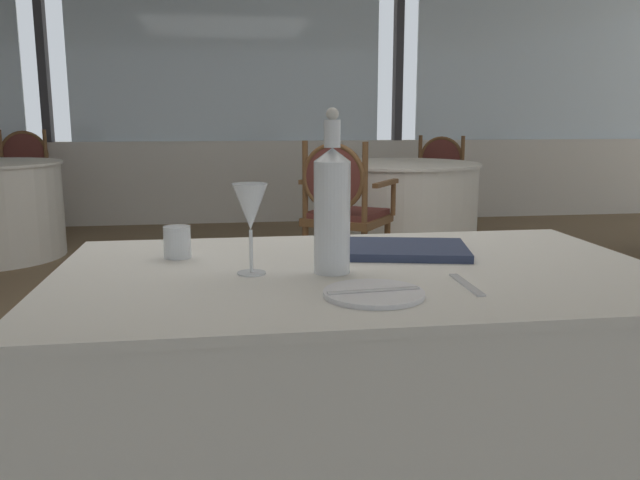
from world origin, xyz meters
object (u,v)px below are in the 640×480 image
(water_tumbler, at_px, (177,242))
(menu_book, at_px, (404,249))
(dining_chair_0_0, at_px, (342,204))
(water_bottle, at_px, (332,207))
(side_plate, at_px, (374,293))
(wine_glass, at_px, (250,209))
(dining_chair_1_1, at_px, (22,174))
(dining_chair_0_1, at_px, (437,178))

(water_tumbler, bearing_deg, menu_book, -2.96)
(water_tumbler, xyz_separation_m, dining_chair_0_0, (0.84, 2.35, -0.23))
(water_bottle, bearing_deg, water_tumbler, 149.51)
(side_plate, xyz_separation_m, wine_glass, (-0.23, 0.22, 0.14))
(dining_chair_1_1, bearing_deg, menu_book, 26.16)
(menu_book, xyz_separation_m, dining_chair_1_1, (-2.33, 4.80, -0.19))
(water_bottle, xyz_separation_m, dining_chair_0_1, (1.68, 4.28, -0.36))
(menu_book, bearing_deg, side_plate, -101.34)
(side_plate, xyz_separation_m, water_bottle, (-0.05, 0.20, 0.14))
(dining_chair_0_1, distance_m, dining_chair_1_1, 3.86)
(water_bottle, xyz_separation_m, dining_chair_1_1, (-2.12, 4.98, -0.33))
(wine_glass, distance_m, dining_chair_0_1, 4.67)
(menu_book, bearing_deg, wine_glass, -144.86)
(side_plate, distance_m, dining_chair_1_1, 5.63)
(dining_chair_0_0, distance_m, dining_chair_1_1, 3.56)
(water_bottle, height_order, dining_chair_0_1, water_bottle)
(water_tumbler, bearing_deg, wine_glass, -48.70)
(wine_glass, relative_size, menu_book, 0.64)
(menu_book, bearing_deg, water_tumbler, -170.60)
(wine_glass, distance_m, water_tumbler, 0.28)
(wine_glass, xyz_separation_m, dining_chair_0_1, (1.86, 4.27, -0.35))
(side_plate, bearing_deg, dining_chair_1_1, 112.64)
(water_tumbler, relative_size, dining_chair_0_1, 0.09)
(wine_glass, bearing_deg, water_bottle, -3.61)
(water_tumbler, height_order, dining_chair_0_0, dining_chair_0_0)
(water_bottle, height_order, water_tumbler, water_bottle)
(wine_glass, xyz_separation_m, dining_chair_1_1, (-1.93, 4.97, -0.33))
(water_bottle, distance_m, menu_book, 0.32)
(dining_chair_0_0, distance_m, dining_chair_0_1, 2.09)
(water_tumbler, relative_size, dining_chair_1_1, 0.08)
(dining_chair_0_0, bearing_deg, dining_chair_0_1, 0.00)
(side_plate, distance_m, water_tumbler, 0.58)
(wine_glass, bearing_deg, side_plate, -43.07)
(dining_chair_1_1, bearing_deg, dining_chair_0_1, 79.69)
(side_plate, xyz_separation_m, dining_chair_0_1, (1.63, 4.48, -0.21))
(water_tumbler, xyz_separation_m, dining_chair_0_1, (2.03, 4.07, -0.25))
(dining_chair_0_0, height_order, dining_chair_0_1, dining_chair_0_0)
(side_plate, distance_m, water_bottle, 0.26)
(side_plate, relative_size, water_tumbler, 2.52)
(dining_chair_0_1, bearing_deg, dining_chair_1_1, -65.92)
(wine_glass, bearing_deg, dining_chair_1_1, 111.24)
(dining_chair_0_0, xyz_separation_m, dining_chair_0_1, (1.19, 1.72, -0.02))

